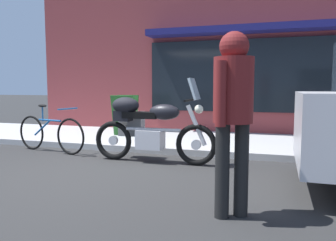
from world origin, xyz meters
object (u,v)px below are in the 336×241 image
object	(u,v)px
sandwich_board_sign	(125,115)
touring_motorcycle	(147,126)
parked_bicycle	(50,133)
pedestrian_walking	(233,102)

from	to	relation	value
sandwich_board_sign	touring_motorcycle	bearing A→B (deg)	-56.39
parked_bicycle	pedestrian_walking	distance (m)	4.49
touring_motorcycle	parked_bicycle	size ratio (longest dim) A/B	1.23
pedestrian_walking	sandwich_board_sign	distance (m)	5.09
touring_motorcycle	sandwich_board_sign	world-z (taller)	touring_motorcycle
pedestrian_walking	sandwich_board_sign	size ratio (longest dim) A/B	1.88
touring_motorcycle	pedestrian_walking	bearing A→B (deg)	-50.71
sandwich_board_sign	parked_bicycle	bearing A→B (deg)	-113.56
touring_motorcycle	parked_bicycle	bearing A→B (deg)	174.07
touring_motorcycle	pedestrian_walking	world-z (taller)	pedestrian_walking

